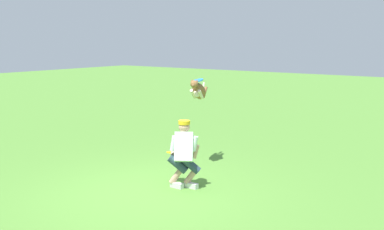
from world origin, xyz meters
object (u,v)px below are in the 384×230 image
dog (198,91)px  frisbee_held (173,153)px  frisbee_flying (198,80)px  person (184,152)px

dog → frisbee_held: (-0.45, 1.49, -1.05)m
dog → frisbee_held: size_ratio=3.91×
dog → frisbee_flying: dog is taller
person → frisbee_held: (0.37, -0.12, -0.09)m
dog → frisbee_held: bearing=-4.0°
person → frisbee_held: person is taller
person → frisbee_flying: frisbee_flying is taller
person → dog: 2.05m
person → dog: size_ratio=1.31×
frisbee_flying → dog: bearing=-58.5°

